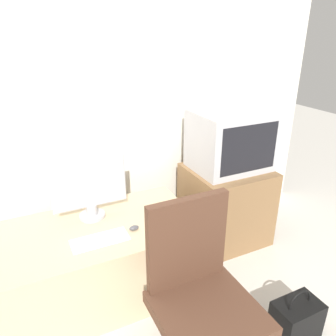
% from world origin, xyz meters
% --- Properties ---
extents(wall_back, '(4.40, 0.05, 2.60)m').
position_xyz_m(wall_back, '(0.00, 1.32, 1.30)').
color(wall_back, silver).
rests_on(wall_back, ground_plane).
extents(desk, '(1.29, 0.72, 0.54)m').
position_xyz_m(desk, '(-0.06, 0.69, 0.27)').
color(desk, '#CCB289').
rests_on(desk, ground_plane).
extents(side_stand, '(0.64, 0.60, 0.67)m').
position_xyz_m(side_stand, '(1.09, 0.88, 0.33)').
color(side_stand, olive).
rests_on(side_stand, ground_plane).
extents(main_monitor, '(0.50, 0.18, 0.44)m').
position_xyz_m(main_monitor, '(-0.07, 0.84, 0.76)').
color(main_monitor, '#B2B2B7').
rests_on(main_monitor, desk).
extents(keyboard, '(0.35, 0.14, 0.01)m').
position_xyz_m(keyboard, '(-0.10, 0.54, 0.55)').
color(keyboard, white).
rests_on(keyboard, desk).
extents(mouse, '(0.06, 0.04, 0.03)m').
position_xyz_m(mouse, '(0.14, 0.56, 0.55)').
color(mouse, '#4C4C51').
rests_on(mouse, desk).
extents(crt_tv, '(0.62, 0.47, 0.48)m').
position_xyz_m(crt_tv, '(1.12, 0.90, 0.91)').
color(crt_tv, '#B7B7BC').
rests_on(crt_tv, side_stand).
extents(office_chair, '(0.57, 0.57, 0.95)m').
position_xyz_m(office_chair, '(0.28, -0.04, 0.38)').
color(office_chair, '#333333').
rests_on(office_chair, ground_plane).
extents(handbag, '(0.28, 0.18, 0.34)m').
position_xyz_m(handbag, '(0.89, -0.17, 0.12)').
color(handbag, black).
rests_on(handbag, ground_plane).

